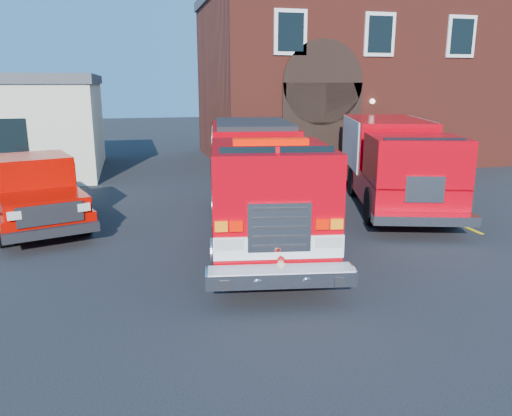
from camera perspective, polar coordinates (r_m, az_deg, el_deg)
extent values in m
plane|color=black|center=(12.47, -1.34, -4.50)|extent=(100.00, 100.00, 0.00)
cube|color=yellow|center=(15.98, 21.17, -1.28)|extent=(0.12, 3.00, 0.01)
cube|color=yellow|center=(18.43, 15.88, 1.09)|extent=(0.12, 3.00, 0.01)
cube|color=yellow|center=(21.02, 11.85, 2.88)|extent=(0.12, 3.00, 0.01)
cube|color=maroon|center=(28.04, 10.66, 13.88)|extent=(15.00, 10.00, 8.00)
cube|color=black|center=(22.14, 7.51, 8.83)|extent=(3.60, 0.12, 4.00)
cylinder|color=black|center=(22.05, 7.68, 14.01)|extent=(3.60, 0.12, 3.60)
cube|color=black|center=(21.62, 3.98, 19.41)|extent=(1.40, 0.10, 1.80)
cube|color=black|center=(23.15, 13.97, 18.70)|extent=(1.40, 0.10, 1.80)
cube|color=black|center=(25.23, 22.43, 17.67)|extent=(1.40, 0.10, 1.80)
cube|color=black|center=(21.07, -26.31, 7.26)|extent=(1.20, 0.10, 1.40)
cylinder|color=black|center=(10.54, -4.06, -4.99)|extent=(0.51, 1.11, 1.07)
cylinder|color=black|center=(10.77, 7.45, -4.66)|extent=(0.51, 1.11, 1.07)
cube|color=#BF000C|center=(13.50, 0.32, 0.60)|extent=(3.84, 9.04, 0.88)
cube|color=#BF000C|center=(15.49, -0.39, 6.55)|extent=(3.10, 4.62, 1.56)
cube|color=#BF000C|center=(10.51, 1.64, 3.22)|extent=(2.91, 3.47, 1.46)
cube|color=black|center=(9.25, 2.47, 4.18)|extent=(2.12, 0.43, 0.91)
cube|color=#EC1500|center=(10.38, 1.67, 7.60)|extent=(1.59, 0.58, 0.14)
cube|color=white|center=(9.24, 2.66, -4.56)|extent=(2.41, 0.46, 0.43)
cube|color=silver|center=(9.11, 2.69, -2.26)|extent=(1.16, 0.25, 0.91)
cube|color=silver|center=(9.14, 2.84, -7.82)|extent=(2.77, 0.98, 0.27)
cube|color=#B7B7BF|center=(15.45, -4.96, 6.48)|extent=(0.61, 3.46, 1.26)
cube|color=#B7B7BF|center=(15.63, 4.13, 6.58)|extent=(0.61, 3.46, 1.26)
sphere|color=beige|center=(9.06, 2.86, -6.56)|extent=(0.16, 0.16, 0.14)
sphere|color=beige|center=(9.02, 2.87, -5.97)|extent=(0.13, 0.13, 0.11)
sphere|color=beige|center=(9.02, 2.59, -5.71)|extent=(0.05, 0.05, 0.04)
sphere|color=beige|center=(9.03, 3.13, -5.69)|extent=(0.05, 0.05, 0.04)
ellipsoid|color=red|center=(9.02, 2.87, -5.75)|extent=(0.13, 0.13, 0.07)
cylinder|color=red|center=(9.01, 2.88, -5.87)|extent=(0.15, 0.15, 0.01)
cylinder|color=black|center=(13.89, -26.83, -2.23)|extent=(0.55, 0.92, 0.87)
cylinder|color=black|center=(14.14, -19.13, -1.21)|extent=(0.55, 0.92, 0.87)
cube|color=#AA0500|center=(15.89, -24.14, 0.56)|extent=(3.86, 6.36, 0.49)
cube|color=#AA0500|center=(13.74, -23.11, 0.58)|extent=(2.40, 2.16, 0.38)
cube|color=#AA0500|center=(15.41, -24.30, 3.47)|extent=(2.50, 2.47, 1.09)
cube|color=#AA0500|center=(17.50, -25.07, 3.07)|extent=(2.59, 2.78, 0.60)
cube|color=black|center=(12.95, -22.22, -2.60)|extent=(2.16, 0.81, 0.24)
cylinder|color=black|center=(14.73, 13.17, 0.25)|extent=(0.66, 1.15, 1.10)
cylinder|color=black|center=(15.27, 21.30, 0.14)|extent=(0.66, 1.15, 1.10)
cube|color=#BF000C|center=(17.56, 15.22, 3.32)|extent=(4.74, 8.36, 0.90)
cube|color=#BF000C|center=(18.85, 14.52, 7.60)|extent=(3.86, 5.50, 1.50)
cube|color=#BF000C|center=(14.71, 17.69, 5.29)|extent=(3.09, 3.02, 1.30)
cube|color=#B7B7BF|center=(18.65, 10.69, 7.43)|extent=(1.28, 4.01, 1.70)
cube|color=#B7B7BF|center=(19.15, 18.22, 7.14)|extent=(1.28, 4.01, 1.70)
cube|color=silver|center=(13.61, 18.75, -1.26)|extent=(2.71, 1.23, 0.25)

